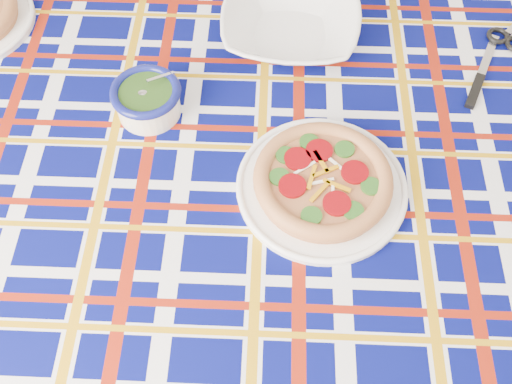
{
  "coord_description": "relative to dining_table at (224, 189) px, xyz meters",
  "views": [
    {
      "loc": [
        -0.6,
        -0.24,
        1.68
      ],
      "look_at": [
        -0.52,
        0.29,
        0.81
      ],
      "focal_mm": 40.0,
      "sensor_mm": 36.0,
      "label": 1
    }
  ],
  "objects": [
    {
      "name": "dining_table",
      "position": [
        0.0,
        0.0,
        0.0
      ],
      "size": [
        1.84,
        1.34,
        0.78
      ],
      "rotation": [
        0.0,
        0.0,
        -0.19
      ],
      "color": "brown",
      "rests_on": "floor"
    },
    {
      "name": "tablecloth",
      "position": [
        0.0,
        -0.0,
        0.03
      ],
      "size": [
        1.87,
        1.38,
        0.11
      ],
      "primitive_type": null,
      "rotation": [
        0.0,
        0.0,
        -0.19
      ],
      "color": "#040851",
      "rests_on": "dining_table"
    },
    {
      "name": "main_focaccia_plate",
      "position": [
        0.17,
        -0.08,
        0.11
      ],
      "size": [
        0.35,
        0.35,
        0.06
      ],
      "primitive_type": null,
      "rotation": [
        0.0,
        0.0,
        -0.08
      ],
      "color": "#A7643B",
      "rests_on": "tablecloth"
    },
    {
      "name": "pesto_bowl",
      "position": [
        -0.13,
        0.15,
        0.12
      ],
      "size": [
        0.14,
        0.14,
        0.08
      ],
      "primitive_type": null,
      "rotation": [
        0.0,
        0.0,
        -0.03
      ],
      "color": "#18350E",
      "rests_on": "tablecloth"
    },
    {
      "name": "serving_bowl",
      "position": [
        0.19,
        0.32,
        0.12
      ],
      "size": [
        0.36,
        0.36,
        0.07
      ],
      "primitive_type": "imported",
      "rotation": [
        0.0,
        0.0,
        -0.27
      ],
      "color": "white",
      "rests_on": "tablecloth"
    },
    {
      "name": "table_knife",
      "position": [
        0.6,
        0.19,
        0.09
      ],
      "size": [
        0.15,
        0.21,
        0.01
      ],
      "primitive_type": null,
      "rotation": [
        0.0,
        0.0,
        0.97
      ],
      "color": "silver",
      "rests_on": "tablecloth"
    }
  ]
}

